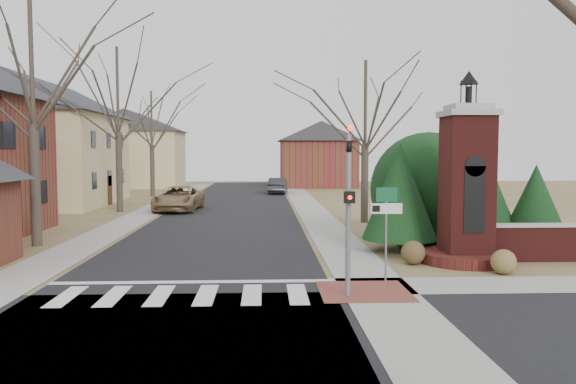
{
  "coord_description": "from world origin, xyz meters",
  "views": [
    {
      "loc": [
        2.13,
        -13.73,
        3.73
      ],
      "look_at": [
        2.97,
        6.0,
        2.35
      ],
      "focal_mm": 35.0,
      "sensor_mm": 36.0,
      "label": 1
    }
  ],
  "objects_px": {
    "traffic_signal_pole": "(349,197)",
    "pickup_truck": "(179,199)",
    "sign_post": "(386,216)",
    "brick_gate_monument": "(466,199)",
    "distant_car": "(278,186)"
  },
  "relations": [
    {
      "from": "traffic_signal_pole",
      "to": "pickup_truck",
      "type": "distance_m",
      "value": 23.39
    },
    {
      "from": "sign_post",
      "to": "traffic_signal_pole",
      "type": "bearing_deg",
      "value": -132.43
    },
    {
      "from": "pickup_truck",
      "to": "brick_gate_monument",
      "type": "bearing_deg",
      "value": -51.67
    },
    {
      "from": "sign_post",
      "to": "pickup_truck",
      "type": "xyz_separation_m",
      "value": [
        -8.99,
        20.59,
        -1.17
      ]
    },
    {
      "from": "pickup_truck",
      "to": "traffic_signal_pole",
      "type": "bearing_deg",
      "value": -67.58
    },
    {
      "from": "traffic_signal_pole",
      "to": "pickup_truck",
      "type": "xyz_separation_m",
      "value": [
        -7.7,
        22.01,
        -1.8
      ]
    },
    {
      "from": "brick_gate_monument",
      "to": "sign_post",
      "type": "bearing_deg",
      "value": -138.58
    },
    {
      "from": "traffic_signal_pole",
      "to": "sign_post",
      "type": "bearing_deg",
      "value": 47.57
    },
    {
      "from": "brick_gate_monument",
      "to": "traffic_signal_pole",
      "type": "bearing_deg",
      "value": -136.76
    },
    {
      "from": "brick_gate_monument",
      "to": "pickup_truck",
      "type": "bearing_deg",
      "value": 125.18
    },
    {
      "from": "traffic_signal_pole",
      "to": "sign_post",
      "type": "height_order",
      "value": "traffic_signal_pole"
    },
    {
      "from": "sign_post",
      "to": "distant_car",
      "type": "distance_m",
      "value": 35.71
    },
    {
      "from": "brick_gate_monument",
      "to": "distant_car",
      "type": "height_order",
      "value": "brick_gate_monument"
    },
    {
      "from": "brick_gate_monument",
      "to": "distant_car",
      "type": "relative_size",
      "value": 1.46
    },
    {
      "from": "traffic_signal_pole",
      "to": "distant_car",
      "type": "height_order",
      "value": "traffic_signal_pole"
    }
  ]
}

